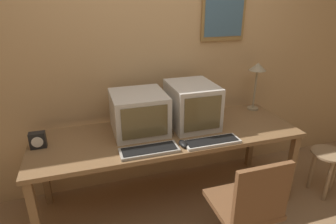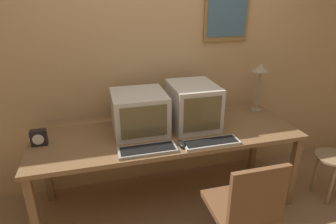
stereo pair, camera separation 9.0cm
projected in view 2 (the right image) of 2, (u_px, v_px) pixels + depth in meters
wall_back at (155, 54)px, 2.59m from camera, size 8.00×0.08×2.60m
desk at (168, 139)px, 2.41m from camera, size 2.23×0.73×0.72m
monitor_left at (139, 112)px, 2.36m from camera, size 0.44×0.46×0.34m
monitor_right at (193, 105)px, 2.46m from camera, size 0.39×0.47×0.38m
keyboard_main at (148, 150)px, 2.09m from camera, size 0.44×0.16×0.03m
keyboard_side at (211, 143)px, 2.19m from camera, size 0.45×0.15×0.03m
mouse_near_keyboard at (182, 144)px, 2.16m from camera, size 0.06×0.12×0.04m
desk_clock at (39, 138)px, 2.16m from camera, size 0.12×0.07×0.13m
desk_lamp at (261, 73)px, 2.70m from camera, size 0.17×0.17×0.48m
office_chair at (242, 218)px, 1.94m from camera, size 0.44×0.44×0.87m
side_stool at (331, 167)px, 2.59m from camera, size 0.32×0.32×0.45m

